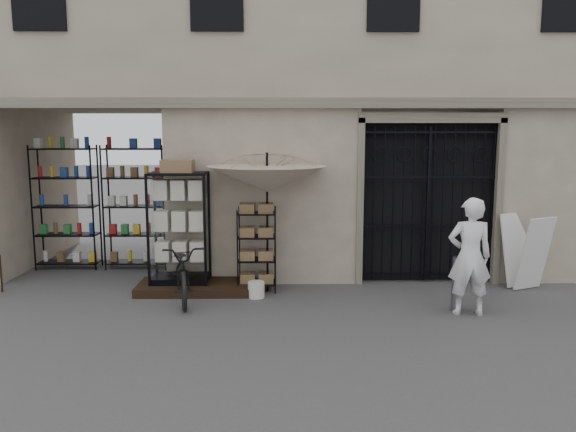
{
  "coord_description": "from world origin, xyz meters",
  "views": [
    {
      "loc": [
        -0.91,
        -7.95,
        2.75
      ],
      "look_at": [
        -0.8,
        1.4,
        1.35
      ],
      "focal_mm": 35.0,
      "sensor_mm": 36.0,
      "label": 1
    }
  ],
  "objects_px": {
    "wire_rack": "(257,250)",
    "shopkeeper": "(467,314)",
    "display_cabinet": "(180,233)",
    "easel_sign": "(526,251)",
    "white_bucket": "(256,290)",
    "market_umbrella": "(267,172)",
    "steel_bollard": "(457,284)",
    "bicycle": "(184,300)"
  },
  "relations": [
    {
      "from": "easel_sign",
      "to": "bicycle",
      "type": "bearing_deg",
      "value": 161.42
    },
    {
      "from": "white_bucket",
      "to": "display_cabinet",
      "type": "bearing_deg",
      "value": 160.9
    },
    {
      "from": "easel_sign",
      "to": "market_umbrella",
      "type": "bearing_deg",
      "value": 156.99
    },
    {
      "from": "white_bucket",
      "to": "shopkeeper",
      "type": "bearing_deg",
      "value": -15.59
    },
    {
      "from": "market_umbrella",
      "to": "easel_sign",
      "type": "distance_m",
      "value": 4.77
    },
    {
      "from": "shopkeeper",
      "to": "steel_bollard",
      "type": "bearing_deg",
      "value": -48.5
    },
    {
      "from": "display_cabinet",
      "to": "white_bucket",
      "type": "distance_m",
      "value": 1.67
    },
    {
      "from": "bicycle",
      "to": "shopkeeper",
      "type": "bearing_deg",
      "value": -22.82
    },
    {
      "from": "white_bucket",
      "to": "bicycle",
      "type": "bearing_deg",
      "value": -174.52
    },
    {
      "from": "bicycle",
      "to": "steel_bollard",
      "type": "bearing_deg",
      "value": -21.13
    },
    {
      "from": "display_cabinet",
      "to": "white_bucket",
      "type": "relative_size",
      "value": 7.44
    },
    {
      "from": "wire_rack",
      "to": "bicycle",
      "type": "distance_m",
      "value": 1.5
    },
    {
      "from": "steel_bollard",
      "to": "easel_sign",
      "type": "height_order",
      "value": "easel_sign"
    },
    {
      "from": "market_umbrella",
      "to": "easel_sign",
      "type": "xyz_separation_m",
      "value": [
        4.55,
        0.12,
        -1.41
      ]
    },
    {
      "from": "market_umbrella",
      "to": "white_bucket",
      "type": "bearing_deg",
      "value": -115.54
    },
    {
      "from": "wire_rack",
      "to": "shopkeeper",
      "type": "xyz_separation_m",
      "value": [
        3.26,
        -1.35,
        -0.71
      ]
    },
    {
      "from": "white_bucket",
      "to": "easel_sign",
      "type": "relative_size",
      "value": 0.22
    },
    {
      "from": "steel_bollard",
      "to": "market_umbrella",
      "type": "bearing_deg",
      "value": 158.9
    },
    {
      "from": "white_bucket",
      "to": "easel_sign",
      "type": "bearing_deg",
      "value": 6.08
    },
    {
      "from": "steel_bollard",
      "to": "shopkeeper",
      "type": "height_order",
      "value": "steel_bollard"
    },
    {
      "from": "wire_rack",
      "to": "shopkeeper",
      "type": "height_order",
      "value": "wire_rack"
    },
    {
      "from": "display_cabinet",
      "to": "bicycle",
      "type": "xyz_separation_m",
      "value": [
        0.14,
        -0.58,
        -1.01
      ]
    },
    {
      "from": "easel_sign",
      "to": "white_bucket",
      "type": "bearing_deg",
      "value": 161.54
    },
    {
      "from": "display_cabinet",
      "to": "steel_bollard",
      "type": "bearing_deg",
      "value": -35.49
    },
    {
      "from": "wire_rack",
      "to": "bicycle",
      "type": "relative_size",
      "value": 0.78
    },
    {
      "from": "display_cabinet",
      "to": "wire_rack",
      "type": "distance_m",
      "value": 1.37
    },
    {
      "from": "market_umbrella",
      "to": "easel_sign",
      "type": "relative_size",
      "value": 2.24
    },
    {
      "from": "bicycle",
      "to": "steel_bollard",
      "type": "relative_size",
      "value": 2.17
    },
    {
      "from": "market_umbrella",
      "to": "easel_sign",
      "type": "height_order",
      "value": "market_umbrella"
    },
    {
      "from": "display_cabinet",
      "to": "market_umbrella",
      "type": "height_order",
      "value": "market_umbrella"
    },
    {
      "from": "wire_rack",
      "to": "steel_bollard",
      "type": "xyz_separation_m",
      "value": [
        3.14,
        -1.2,
        -0.28
      ]
    },
    {
      "from": "bicycle",
      "to": "shopkeeper",
      "type": "relative_size",
      "value": 1.04
    },
    {
      "from": "bicycle",
      "to": "shopkeeper",
      "type": "height_order",
      "value": "bicycle"
    },
    {
      "from": "white_bucket",
      "to": "steel_bollard",
      "type": "relative_size",
      "value": 0.33
    },
    {
      "from": "market_umbrella",
      "to": "shopkeeper",
      "type": "xyz_separation_m",
      "value": [
        3.08,
        -1.29,
        -2.08
      ]
    },
    {
      "from": "display_cabinet",
      "to": "easel_sign",
      "type": "distance_m",
      "value": 6.08
    },
    {
      "from": "display_cabinet",
      "to": "shopkeeper",
      "type": "height_order",
      "value": "display_cabinet"
    },
    {
      "from": "white_bucket",
      "to": "bicycle",
      "type": "relative_size",
      "value": 0.15
    },
    {
      "from": "market_umbrella",
      "to": "white_bucket",
      "type": "relative_size",
      "value": 10.35
    },
    {
      "from": "steel_bollard",
      "to": "bicycle",
      "type": "bearing_deg",
      "value": 171.59
    },
    {
      "from": "shopkeeper",
      "to": "easel_sign",
      "type": "height_order",
      "value": "easel_sign"
    },
    {
      "from": "bicycle",
      "to": "easel_sign",
      "type": "distance_m",
      "value": 6.01
    }
  ]
}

